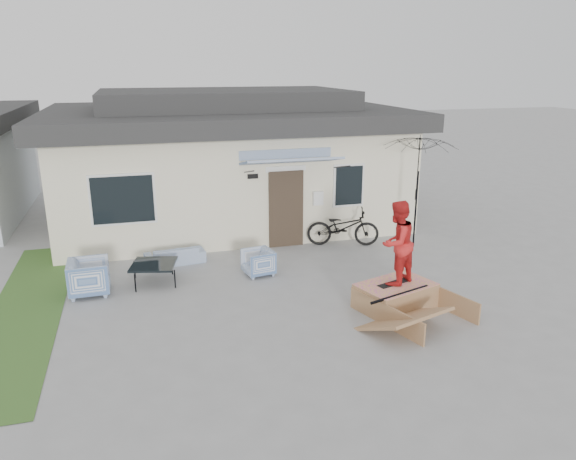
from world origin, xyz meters
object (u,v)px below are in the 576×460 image
object	(u,v)px
skateboard	(394,282)
coffee_table	(154,273)
loveseat	(175,252)
bicycle	(343,223)
armchair_right	(258,261)
skater	(397,241)
patio_umbrella	(417,184)
armchair_left	(89,275)
skate_ramp	(395,296)

from	to	relation	value
skateboard	coffee_table	bearing A→B (deg)	132.33
loveseat	bicycle	bearing A→B (deg)	175.43
coffee_table	bicycle	world-z (taller)	bicycle
armchair_right	skater	world-z (taller)	skater
patio_umbrella	bicycle	bearing A→B (deg)	160.67
loveseat	armchair_right	distance (m)	2.27
skater	armchair_left	bearing A→B (deg)	-49.93
skateboard	skater	xyz separation A→B (m)	(0.00, 0.00, 0.89)
skate_ramp	skateboard	distance (m)	0.28
bicycle	skateboard	distance (m)	4.03
skate_ramp	skateboard	world-z (taller)	skateboard
skater	skate_ramp	bearing A→B (deg)	79.22
armchair_right	skater	distance (m)	3.56
loveseat	skateboard	world-z (taller)	loveseat
loveseat	patio_umbrella	size ratio (longest dim) A/B	0.64
skateboard	armchair_left	bearing A→B (deg)	140.18
armchair_left	skater	size ratio (longest dim) A/B	0.50
patio_umbrella	skater	size ratio (longest dim) A/B	1.34
loveseat	patio_umbrella	bearing A→B (deg)	169.04
coffee_table	skateboard	size ratio (longest dim) A/B	1.20
armchair_right	skater	size ratio (longest dim) A/B	0.39
armchair_left	skater	world-z (taller)	skater
armchair_left	armchair_right	distance (m)	3.78
coffee_table	skater	xyz separation A→B (m)	(4.70, -2.64, 1.18)
armchair_left	coffee_table	world-z (taller)	armchair_left
armchair_left	patio_umbrella	bearing A→B (deg)	-84.65
armchair_right	coffee_table	world-z (taller)	armchair_right
loveseat	armchair_left	bearing A→B (deg)	29.68
armchair_right	bicycle	size ratio (longest dim) A/B	0.34
loveseat	armchair_right	bearing A→B (deg)	137.38
loveseat	armchair_left	size ratio (longest dim) A/B	1.71
armchair_right	bicycle	xyz separation A→B (m)	(2.74, 1.51, 0.29)
skate_ramp	armchair_right	bearing A→B (deg)	114.55
coffee_table	skater	distance (m)	5.52
skateboard	armchair_right	bearing A→B (deg)	114.24
coffee_table	skateboard	xyz separation A→B (m)	(4.70, -2.64, 0.29)
loveseat	skater	size ratio (longest dim) A/B	0.85
coffee_table	skateboard	bearing A→B (deg)	-29.28
skate_ramp	loveseat	bearing A→B (deg)	119.32
armchair_right	patio_umbrella	size ratio (longest dim) A/B	0.29
armchair_left	armchair_right	xyz separation A→B (m)	(3.78, 0.11, -0.09)
armchair_right	skateboard	world-z (taller)	armchair_right
coffee_table	patio_umbrella	world-z (taller)	patio_umbrella
bicycle	skater	bearing A→B (deg)	-168.91
armchair_right	skate_ramp	xyz separation A→B (m)	(2.31, -2.55, -0.09)
armchair_left	skate_ramp	distance (m)	6.56
skate_ramp	armchair_left	bearing A→B (deg)	140.51
skateboard	skater	world-z (taller)	skater
bicycle	skate_ramp	bearing A→B (deg)	-168.63
coffee_table	bicycle	size ratio (longest dim) A/B	0.49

